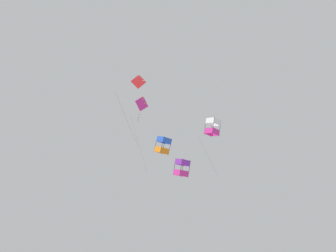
{
  "coord_description": "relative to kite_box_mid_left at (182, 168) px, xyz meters",
  "views": [
    {
      "loc": [
        -26.77,
        13.15,
        12.86
      ],
      "look_at": [
        0.74,
        -2.01,
        26.95
      ],
      "focal_mm": 28.92,
      "sensor_mm": 36.0,
      "label": 1
    }
  ],
  "objects": [
    {
      "name": "kite_box_mid_left",
      "position": [
        0.0,
        0.0,
        0.0
      ],
      "size": [
        2.23,
        1.75,
        2.59
      ],
      "rotation": [
        0.28,
        0.0,
        4.86
      ],
      "color": "purple"
    },
    {
      "name": "kite_box_highest",
      "position": [
        -4.7,
        -1.87,
        4.52
      ],
      "size": [
        2.72,
        2.5,
        7.21
      ],
      "rotation": [
        0.24,
        0.0,
        4.97
      ],
      "color": "white"
    },
    {
      "name": "kite_diamond_near_left",
      "position": [
        -0.06,
        6.18,
        7.96
      ],
      "size": [
        2.33,
        2.54,
        10.18
      ],
      "rotation": [
        0.31,
        0.0,
        5.13
      ],
      "color": "#DB2D93"
    },
    {
      "name": "kite_box_low_drifter",
      "position": [
        -1.59,
        3.7,
        2.01
      ],
      "size": [
        2.25,
        1.77,
        2.43
      ],
      "rotation": [
        0.35,
        0.0,
        4.94
      ],
      "color": "blue"
    },
    {
      "name": "kite_diamond_near_right",
      "position": [
        -5.16,
        8.85,
        7.68
      ],
      "size": [
        2.92,
        3.64,
        7.82
      ],
      "rotation": [
        0.19,
        0.0,
        4.43
      ],
      "color": "red"
    }
  ]
}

